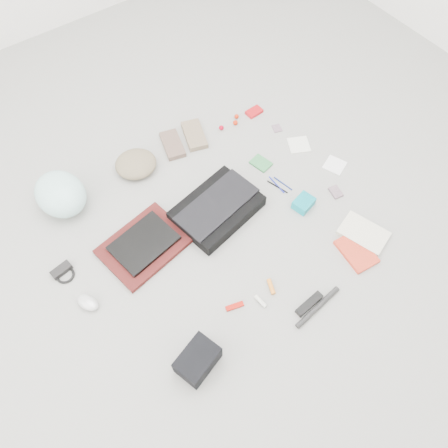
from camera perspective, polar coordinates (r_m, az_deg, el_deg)
ground_plane at (r=2.19m, az=0.00°, el=-0.67°), size 4.00×4.00×0.00m
messenger_bag at (r=2.22m, az=-0.93°, el=2.00°), size 0.47×0.37×0.07m
bag_flap at (r=2.18m, az=-0.94°, el=2.59°), size 0.46×0.27×0.01m
laptop_sleeve at (r=2.17m, az=-10.35°, el=-2.76°), size 0.44×0.36×0.03m
laptop at (r=2.15m, az=-10.44°, el=-2.45°), size 0.33×0.26×0.02m
bike_helmet at (r=2.35m, az=-20.58°, el=3.70°), size 0.28×0.33×0.18m
beanie at (r=2.43m, az=-11.44°, el=7.71°), size 0.29×0.28×0.08m
mitten_left at (r=2.52m, az=-6.74°, el=10.27°), size 0.15×0.22×0.03m
mitten_right at (r=2.56m, az=-3.89°, el=11.54°), size 0.17×0.24×0.03m
power_brick at (r=2.21m, az=-20.48°, el=-5.65°), size 0.10×0.06×0.03m
cable_coil at (r=2.20m, az=-20.02°, el=-6.30°), size 0.11×0.11×0.01m
mouse at (r=2.09m, az=-17.36°, el=-9.78°), size 0.10×0.13×0.04m
camera_bag at (r=1.89m, az=-3.46°, el=-17.34°), size 0.21×0.17×0.12m
multitool at (r=2.01m, az=1.40°, el=-10.69°), size 0.09×0.05×0.01m
toiletry_tube_white at (r=2.02m, az=4.79°, el=-10.03°), size 0.03×0.07×0.02m
toiletry_tube_orange at (r=2.05m, az=6.17°, el=-8.13°), size 0.05×0.08×0.02m
u_lock at (r=2.04m, az=11.06°, el=-10.20°), size 0.15×0.05×0.03m
bike_pump at (r=2.05m, az=12.14°, el=-10.57°), size 0.27×0.05×0.03m
book_red at (r=2.21m, az=16.90°, el=-3.48°), size 0.15×0.21×0.02m
book_white at (r=2.28m, az=17.76°, el=-1.16°), size 0.22×0.27×0.02m
notepad at (r=2.43m, az=4.83°, el=7.92°), size 0.10×0.12×0.01m
pen_blue at (r=2.36m, az=6.88°, el=5.13°), size 0.01×0.13×0.01m
pen_black at (r=2.35m, az=6.99°, el=4.85°), size 0.04×0.13×0.01m
pen_navy at (r=2.37m, az=7.72°, el=5.26°), size 0.03×0.12×0.01m
accordion_wallet at (r=2.28m, az=10.34°, el=2.69°), size 0.12×0.10×0.05m
card_deck at (r=2.38m, az=14.38°, el=4.07°), size 0.07×0.08×0.01m
napkin_top at (r=2.55m, az=9.75°, el=10.16°), size 0.15×0.15×0.01m
napkin_bottom at (r=2.50m, az=14.26°, el=7.46°), size 0.14×0.14×0.01m
lollipop_a at (r=2.59m, az=-0.35°, el=12.46°), size 0.04×0.04×0.03m
lollipop_b at (r=2.62m, az=1.49°, el=13.09°), size 0.03×0.03×0.03m
lollipop_c at (r=2.65m, az=1.65°, el=13.87°), size 0.03×0.03×0.03m
altoids_tin at (r=2.69m, az=3.96°, el=14.41°), size 0.10×0.07×0.02m
stamp_sheet at (r=2.62m, az=6.93°, el=12.31°), size 0.07×0.07×0.00m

